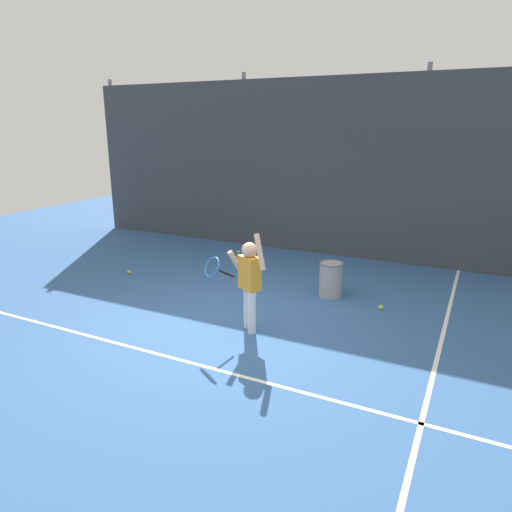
# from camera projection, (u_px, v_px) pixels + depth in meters

# --- Properties ---
(ground_plane) EXTENTS (20.00, 20.00, 0.00)m
(ground_plane) POSITION_uv_depth(u_px,v_px,m) (223.00, 325.00, 6.32)
(ground_plane) COLOR #335B93
(court_line_baseline) EXTENTS (9.00, 0.05, 0.00)m
(court_line_baseline) POSITION_uv_depth(u_px,v_px,m) (177.00, 359.00, 5.40)
(court_line_baseline) COLOR white
(court_line_baseline) RESTS_ON ground
(court_line_sideline) EXTENTS (0.05, 9.00, 0.00)m
(court_line_sideline) POSITION_uv_depth(u_px,v_px,m) (443.00, 335.00, 6.02)
(court_line_sideline) COLOR white
(court_line_sideline) RESTS_ON ground
(back_fence_windscreen) EXTENTS (11.43, 0.08, 3.55)m
(back_fence_windscreen) POSITION_uv_depth(u_px,v_px,m) (324.00, 169.00, 9.39)
(back_fence_windscreen) COLOR #383D42
(back_fence_windscreen) RESTS_ON ground
(fence_post_0) EXTENTS (0.09, 0.09, 3.70)m
(fence_post_0) POSITION_uv_depth(u_px,v_px,m) (116.00, 157.00, 11.80)
(fence_post_0) COLOR slate
(fence_post_0) RESTS_ON ground
(fence_post_1) EXTENTS (0.09, 0.09, 3.70)m
(fence_post_1) POSITION_uv_depth(u_px,v_px,m) (244.00, 162.00, 10.21)
(fence_post_1) COLOR slate
(fence_post_1) RESTS_ON ground
(fence_post_2) EXTENTS (0.09, 0.09, 3.70)m
(fence_post_2) POSITION_uv_depth(u_px,v_px,m) (420.00, 168.00, 8.62)
(fence_post_2) COLOR slate
(fence_post_2) RESTS_ON ground
(tennis_player) EXTENTS (0.88, 0.55, 1.35)m
(tennis_player) POSITION_uv_depth(u_px,v_px,m) (248.00, 278.00, 5.97)
(tennis_player) COLOR silver
(tennis_player) RESTS_ON ground
(ball_hopper) EXTENTS (0.38, 0.38, 0.56)m
(ball_hopper) POSITION_uv_depth(u_px,v_px,m) (331.00, 279.00, 7.30)
(ball_hopper) COLOR gray
(ball_hopper) RESTS_ON ground
(tennis_ball_0) EXTENTS (0.07, 0.07, 0.07)m
(tennis_ball_0) POSITION_uv_depth(u_px,v_px,m) (239.00, 252.00, 9.80)
(tennis_ball_0) COLOR #CCE033
(tennis_ball_0) RESTS_ON ground
(tennis_ball_2) EXTENTS (0.07, 0.07, 0.07)m
(tennis_ball_2) POSITION_uv_depth(u_px,v_px,m) (381.00, 307.00, 6.84)
(tennis_ball_2) COLOR #CCE033
(tennis_ball_2) RESTS_ON ground
(tennis_ball_3) EXTENTS (0.07, 0.07, 0.07)m
(tennis_ball_3) POSITION_uv_depth(u_px,v_px,m) (129.00, 272.00, 8.49)
(tennis_ball_3) COLOR #CCE033
(tennis_ball_3) RESTS_ON ground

